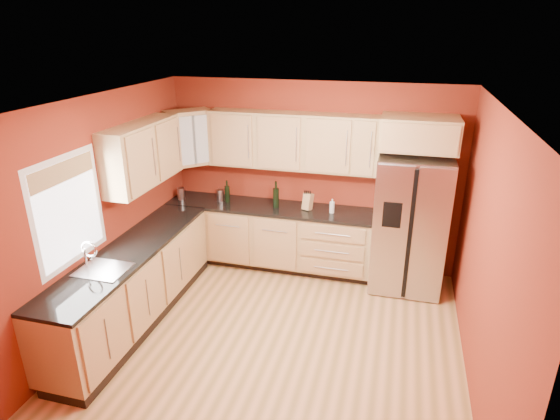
# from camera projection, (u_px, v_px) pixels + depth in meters

# --- Properties ---
(floor) EXTENTS (4.00, 4.00, 0.00)m
(floor) POSITION_uv_depth(u_px,v_px,m) (275.00, 341.00, 5.19)
(floor) COLOR olive
(floor) RESTS_ON ground
(ceiling) EXTENTS (4.00, 4.00, 0.00)m
(ceiling) POSITION_uv_depth(u_px,v_px,m) (274.00, 104.00, 4.23)
(ceiling) COLOR white
(ceiling) RESTS_ON wall_back
(wall_back) EXTENTS (4.00, 0.04, 2.60)m
(wall_back) POSITION_uv_depth(u_px,v_px,m) (313.00, 177.00, 6.51)
(wall_back) COLOR maroon
(wall_back) RESTS_ON floor
(wall_front) EXTENTS (4.00, 0.04, 2.60)m
(wall_front) POSITION_uv_depth(u_px,v_px,m) (189.00, 364.00, 2.91)
(wall_front) COLOR maroon
(wall_front) RESTS_ON floor
(wall_left) EXTENTS (0.04, 4.00, 2.60)m
(wall_left) POSITION_uv_depth(u_px,v_px,m) (101.00, 215.00, 5.19)
(wall_left) COLOR maroon
(wall_left) RESTS_ON floor
(wall_right) EXTENTS (0.04, 4.00, 2.60)m
(wall_right) POSITION_uv_depth(u_px,v_px,m) (487.00, 258.00, 4.23)
(wall_right) COLOR maroon
(wall_right) RESTS_ON floor
(base_cabinets_back) EXTENTS (2.90, 0.60, 0.88)m
(base_cabinets_back) POSITION_uv_depth(u_px,v_px,m) (269.00, 237.00, 6.69)
(base_cabinets_back) COLOR #A97D52
(base_cabinets_back) RESTS_ON floor
(base_cabinets_left) EXTENTS (0.60, 2.80, 0.88)m
(base_cabinets_left) POSITION_uv_depth(u_px,v_px,m) (134.00, 286.00, 5.43)
(base_cabinets_left) COLOR #A97D52
(base_cabinets_left) RESTS_ON floor
(countertop_back) EXTENTS (2.90, 0.62, 0.04)m
(countertop_back) POSITION_uv_depth(u_px,v_px,m) (269.00, 207.00, 6.51)
(countertop_back) COLOR black
(countertop_back) RESTS_ON base_cabinets_back
(countertop_left) EXTENTS (0.62, 2.80, 0.04)m
(countertop_left) POSITION_uv_depth(u_px,v_px,m) (130.00, 251.00, 5.26)
(countertop_left) COLOR black
(countertop_left) RESTS_ON base_cabinets_left
(upper_cabinets_back) EXTENTS (2.30, 0.33, 0.75)m
(upper_cabinets_back) POSITION_uv_depth(u_px,v_px,m) (293.00, 141.00, 6.22)
(upper_cabinets_back) COLOR #A97D52
(upper_cabinets_back) RESTS_ON wall_back
(upper_cabinets_left) EXTENTS (0.33, 1.35, 0.75)m
(upper_cabinets_left) POSITION_uv_depth(u_px,v_px,m) (143.00, 154.00, 5.60)
(upper_cabinets_left) COLOR #A97D52
(upper_cabinets_left) RESTS_ON wall_left
(corner_upper_cabinet) EXTENTS (0.67, 0.67, 0.75)m
(corner_upper_cabinet) POSITION_uv_depth(u_px,v_px,m) (190.00, 138.00, 6.41)
(corner_upper_cabinet) COLOR #A97D52
(corner_upper_cabinet) RESTS_ON wall_back
(over_fridge_cabinet) EXTENTS (0.92, 0.60, 0.40)m
(over_fridge_cabinet) POSITION_uv_depth(u_px,v_px,m) (419.00, 133.00, 5.64)
(over_fridge_cabinet) COLOR #A97D52
(over_fridge_cabinet) RESTS_ON wall_back
(refrigerator) EXTENTS (0.90, 0.75, 1.78)m
(refrigerator) POSITION_uv_depth(u_px,v_px,m) (409.00, 224.00, 6.00)
(refrigerator) COLOR #AAAAAE
(refrigerator) RESTS_ON floor
(window) EXTENTS (0.03, 0.90, 1.00)m
(window) POSITION_uv_depth(u_px,v_px,m) (69.00, 211.00, 4.64)
(window) COLOR white
(window) RESTS_ON wall_left
(sink_faucet) EXTENTS (0.50, 0.42, 0.30)m
(sink_faucet) POSITION_uv_depth(u_px,v_px,m) (101.00, 257.00, 4.75)
(sink_faucet) COLOR silver
(sink_faucet) RESTS_ON countertop_left
(canister_left) EXTENTS (0.14, 0.14, 0.17)m
(canister_left) POSITION_uv_depth(u_px,v_px,m) (221.00, 195.00, 6.66)
(canister_left) COLOR #AAAAAE
(canister_left) RESTS_ON countertop_back
(canister_right) EXTENTS (0.13, 0.13, 0.17)m
(canister_right) POSITION_uv_depth(u_px,v_px,m) (181.00, 194.00, 6.73)
(canister_right) COLOR #AAAAAE
(canister_right) RESTS_ON countertop_back
(wine_bottle_a) EXTENTS (0.09, 0.09, 0.37)m
(wine_bottle_a) POSITION_uv_depth(u_px,v_px,m) (276.00, 194.00, 6.40)
(wine_bottle_a) COLOR black
(wine_bottle_a) RESTS_ON countertop_back
(wine_bottle_b) EXTENTS (0.09, 0.09, 0.32)m
(wine_bottle_b) POSITION_uv_depth(u_px,v_px,m) (227.00, 191.00, 6.60)
(wine_bottle_b) COLOR black
(wine_bottle_b) RESTS_ON countertop_back
(knife_block) EXTENTS (0.14, 0.14, 0.23)m
(knife_block) POSITION_uv_depth(u_px,v_px,m) (308.00, 202.00, 6.35)
(knife_block) COLOR tan
(knife_block) RESTS_ON countertop_back
(soap_dispenser) EXTENTS (0.08, 0.08, 0.19)m
(soap_dispenser) POSITION_uv_depth(u_px,v_px,m) (332.00, 206.00, 6.23)
(soap_dispenser) COLOR white
(soap_dispenser) RESTS_ON countertop_back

